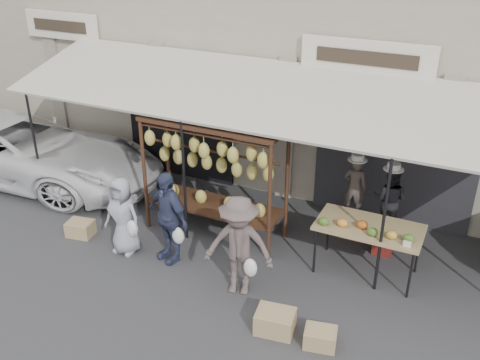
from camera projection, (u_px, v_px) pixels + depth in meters
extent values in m
plane|color=#2D2D30|center=(204.00, 287.00, 8.65)|extent=(90.00, 90.00, 0.00)
cube|color=#ABA389|center=(337.00, 7.00, 12.34)|extent=(24.00, 6.00, 7.00)
cube|color=#232328|center=(394.00, 161.00, 10.03)|extent=(3.00, 0.10, 2.50)
cube|color=black|center=(180.00, 123.00, 11.86)|extent=(2.60, 0.10, 2.50)
cube|color=silver|center=(367.00, 57.00, 9.41)|extent=(2.40, 0.10, 0.60)
cube|color=silver|center=(61.00, 25.00, 12.13)|extent=(2.00, 0.10, 0.60)
cube|color=#BDB99F|center=(264.00, 93.00, 9.35)|extent=(10.00, 2.34, 0.63)
cylinder|color=black|center=(36.00, 149.00, 10.82)|extent=(0.05, 0.05, 2.30)
cylinder|color=black|center=(184.00, 183.00, 9.46)|extent=(0.05, 0.05, 2.30)
cylinder|color=black|center=(383.00, 228.00, 8.10)|extent=(0.05, 0.05, 2.30)
cylinder|color=#432416|center=(145.00, 175.00, 9.85)|extent=(0.07, 0.07, 2.20)
cylinder|color=#432416|center=(269.00, 203.00, 8.88)|extent=(0.07, 0.07, 2.20)
cylinder|color=#432416|center=(168.00, 159.00, 10.50)|extent=(0.07, 0.07, 2.20)
cylinder|color=#432416|center=(287.00, 184.00, 9.52)|extent=(0.07, 0.07, 2.20)
cube|color=#432416|center=(213.00, 122.00, 9.20)|extent=(2.60, 0.90, 0.07)
cylinder|color=#432416|center=(203.00, 135.00, 8.97)|extent=(2.50, 0.05, 0.05)
cylinder|color=#432416|center=(223.00, 122.00, 9.53)|extent=(2.50, 0.05, 0.05)
cylinder|color=#432416|center=(214.00, 152.00, 9.44)|extent=(2.50, 0.05, 0.05)
cube|color=#432416|center=(215.00, 206.00, 9.93)|extent=(2.50, 0.80, 0.05)
ellipsoid|color=#C7B752|center=(150.00, 138.00, 9.50)|extent=(0.20, 0.18, 0.30)
ellipsoid|color=#C7B752|center=(168.00, 140.00, 9.53)|extent=(0.20, 0.18, 0.30)
ellipsoid|color=#C7B752|center=(176.00, 142.00, 9.28)|extent=(0.20, 0.18, 0.30)
ellipsoid|color=#C7B752|center=(194.00, 145.00, 9.32)|extent=(0.20, 0.18, 0.30)
ellipsoid|color=#C7B752|center=(204.00, 151.00, 9.09)|extent=(0.20, 0.18, 0.30)
ellipsoid|color=#C7B752|center=(222.00, 149.00, 9.09)|extent=(0.20, 0.18, 0.30)
ellipsoid|color=#C7B752|center=(233.00, 155.00, 8.87)|extent=(0.20, 0.18, 0.30)
ellipsoid|color=#C7B752|center=(252.00, 153.00, 8.87)|extent=(0.20, 0.18, 0.30)
ellipsoid|color=#C7B752|center=(263.00, 160.00, 8.65)|extent=(0.20, 0.18, 0.30)
ellipsoid|color=#C7B752|center=(165.00, 154.00, 9.96)|extent=(0.20, 0.18, 0.30)
ellipsoid|color=#C7B752|center=(178.00, 157.00, 9.84)|extent=(0.20, 0.18, 0.30)
ellipsoid|color=#C7B752|center=(192.00, 160.00, 9.73)|extent=(0.20, 0.18, 0.30)
ellipsoid|color=#C7B752|center=(207.00, 162.00, 9.60)|extent=(0.20, 0.18, 0.30)
ellipsoid|color=#C7B752|center=(222.00, 165.00, 9.49)|extent=(0.20, 0.18, 0.30)
ellipsoid|color=#C7B752|center=(237.00, 169.00, 9.38)|extent=(0.20, 0.18, 0.30)
ellipsoid|color=#C7B752|center=(252.00, 172.00, 9.26)|extent=(0.20, 0.18, 0.30)
ellipsoid|color=#C7B752|center=(268.00, 174.00, 9.13)|extent=(0.20, 0.18, 0.30)
cube|color=tan|center=(369.00, 227.00, 8.63)|extent=(1.70, 0.90, 0.05)
cylinder|color=black|center=(315.00, 251.00, 8.83)|extent=(0.04, 0.04, 0.85)
cylinder|color=black|center=(410.00, 275.00, 8.23)|extent=(0.04, 0.04, 0.85)
cylinder|color=black|center=(328.00, 229.00, 9.42)|extent=(0.04, 0.04, 0.85)
cylinder|color=black|center=(418.00, 251.00, 8.83)|extent=(0.04, 0.04, 0.85)
ellipsoid|color=#477226|center=(324.00, 221.00, 8.61)|extent=(0.18, 0.14, 0.14)
ellipsoid|color=orange|center=(342.00, 223.00, 8.57)|extent=(0.18, 0.14, 0.14)
ellipsoid|color=#B25919|center=(362.00, 225.00, 8.52)|extent=(0.18, 0.14, 0.14)
ellipsoid|color=#477226|center=(373.00, 232.00, 8.32)|extent=(0.18, 0.14, 0.14)
ellipsoid|color=gold|center=(392.00, 235.00, 8.25)|extent=(0.18, 0.14, 0.14)
ellipsoid|color=#477226|center=(409.00, 238.00, 8.16)|extent=(0.18, 0.14, 0.14)
imported|color=#4A3F39|center=(355.00, 187.00, 9.59)|extent=(0.42, 0.28, 1.14)
imported|color=black|center=(389.00, 200.00, 9.07)|extent=(0.62, 0.49, 1.21)
imported|color=#9495A1|center=(123.00, 216.00, 9.27)|extent=(0.71, 0.47, 1.44)
imported|color=#323957|center=(168.00, 217.00, 9.01)|extent=(1.05, 0.71, 1.66)
imported|color=#584B47|center=(239.00, 247.00, 8.19)|extent=(1.20, 0.85, 1.68)
cube|color=maroon|center=(351.00, 225.00, 9.94)|extent=(0.38, 0.38, 0.45)
cube|color=maroon|center=(383.00, 241.00, 9.44)|extent=(0.40, 0.40, 0.46)
cube|color=tan|center=(275.00, 322.00, 7.67)|extent=(0.61, 0.49, 0.33)
cube|color=tan|center=(320.00, 338.00, 7.42)|extent=(0.50, 0.42, 0.27)
cube|color=tan|center=(80.00, 228.00, 9.99)|extent=(0.53, 0.44, 0.28)
imported|color=white|center=(9.00, 132.00, 11.97)|extent=(5.08, 2.59, 2.06)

